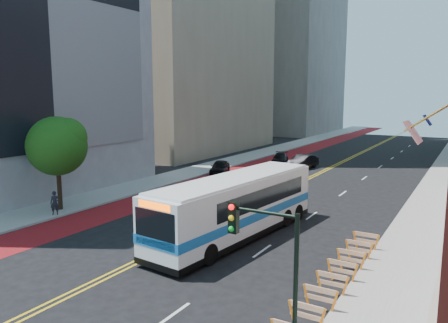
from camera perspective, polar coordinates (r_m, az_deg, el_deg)
ground at (r=22.08m, az=-13.78°, el=-13.78°), size 160.00×160.00×0.00m
sidewalk_left at (r=52.40m, az=-0.35°, el=-0.33°), size 4.00×140.00×0.15m
sidewalk_right at (r=45.32m, az=26.78°, el=-2.72°), size 4.00×140.00×0.15m
bus_lane_paint at (r=50.55m, az=3.46°, el=-0.76°), size 3.60×140.00×0.01m
center_line_inner at (r=47.56m, az=12.00°, el=-1.55°), size 0.14×140.00×0.01m
center_line_outer at (r=47.45m, az=12.41°, el=-1.59°), size 0.14×140.00×0.01m
lane_dashes at (r=54.01m, az=19.72°, el=-0.65°), size 0.14×98.20×0.01m
construction_barriers at (r=20.08m, az=14.59°, el=-14.07°), size 1.42×10.91×1.00m
street_tree at (r=33.03m, az=-20.88°, el=2.18°), size 4.20×4.20×6.70m
traffic_signal at (r=12.93m, az=5.64°, el=-12.39°), size 2.21×0.34×5.07m
transit_bus at (r=25.75m, az=1.76°, el=-5.77°), size 4.25×13.53×3.66m
car_a at (r=46.26m, az=-0.54°, el=-0.74°), size 3.05×4.54×1.44m
car_b at (r=50.17m, az=10.19°, el=-0.05°), size 2.50×5.03×1.58m
car_c at (r=53.40m, az=7.35°, el=0.38°), size 3.06×4.72×1.27m
pedestrian at (r=32.30m, az=-21.22°, el=-5.08°), size 0.71×0.68×1.64m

